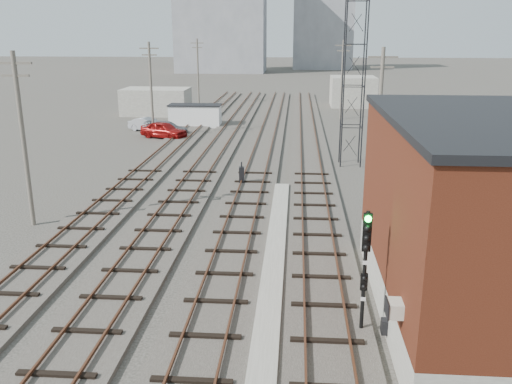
# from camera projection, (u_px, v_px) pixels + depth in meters

# --- Properties ---
(ground) EXTENTS (320.00, 320.00, 0.00)m
(ground) POSITION_uv_depth(u_px,v_px,m) (286.00, 116.00, 66.18)
(ground) COLOR #282621
(ground) RESTS_ON ground
(track_right) EXTENTS (3.20, 90.00, 0.39)m
(track_right) POSITION_uv_depth(u_px,v_px,m) (309.00, 152.00, 45.89)
(track_right) COLOR #332D28
(track_right) RESTS_ON ground
(track_mid_right) EXTENTS (3.20, 90.00, 0.39)m
(track_mid_right) POSITION_uv_depth(u_px,v_px,m) (262.00, 151.00, 46.18)
(track_mid_right) COLOR #332D28
(track_mid_right) RESTS_ON ground
(track_mid_left) EXTENTS (3.20, 90.00, 0.39)m
(track_mid_left) POSITION_uv_depth(u_px,v_px,m) (216.00, 150.00, 46.47)
(track_mid_left) COLOR #332D28
(track_mid_left) RESTS_ON ground
(track_left) EXTENTS (3.20, 90.00, 0.39)m
(track_left) POSITION_uv_depth(u_px,v_px,m) (170.00, 150.00, 46.76)
(track_left) COLOR #332D28
(track_left) RESTS_ON ground
(platform_curb) EXTENTS (0.90, 28.00, 0.26)m
(platform_curb) POSITION_uv_depth(u_px,v_px,m) (272.00, 280.00, 22.13)
(platform_curb) COLOR gray
(platform_curb) RESTS_ON ground
(brick_building) EXTENTS (6.54, 12.20, 7.22)m
(brick_building) POSITION_uv_depth(u_px,v_px,m) (472.00, 220.00, 18.72)
(brick_building) COLOR gray
(brick_building) RESTS_ON ground
(lattice_tower) EXTENTS (1.60, 1.60, 15.00)m
(lattice_tower) POSITION_uv_depth(u_px,v_px,m) (354.00, 65.00, 39.75)
(lattice_tower) COLOR black
(lattice_tower) RESTS_ON ground
(utility_pole_left_a) EXTENTS (1.80, 0.24, 9.00)m
(utility_pole_left_a) POSITION_uv_depth(u_px,v_px,m) (23.00, 136.00, 27.48)
(utility_pole_left_a) COLOR #595147
(utility_pole_left_a) RESTS_ON ground
(utility_pole_left_b) EXTENTS (1.80, 0.24, 9.00)m
(utility_pole_left_b) POSITION_uv_depth(u_px,v_px,m) (151.00, 87.00, 51.38)
(utility_pole_left_b) COLOR #595147
(utility_pole_left_b) RESTS_ON ground
(utility_pole_left_c) EXTENTS (1.80, 0.24, 9.00)m
(utility_pole_left_c) POSITION_uv_depth(u_px,v_px,m) (198.00, 70.00, 75.28)
(utility_pole_left_c) COLOR #595147
(utility_pole_left_c) RESTS_ON ground
(utility_pole_right_a) EXTENTS (1.80, 0.24, 9.00)m
(utility_pole_right_a) POSITION_uv_depth(u_px,v_px,m) (379.00, 116.00, 33.76)
(utility_pole_right_a) COLOR #595147
(utility_pole_right_a) RESTS_ON ground
(utility_pole_right_b) EXTENTS (1.80, 0.24, 9.00)m
(utility_pole_right_b) POSITION_uv_depth(u_px,v_px,m) (342.00, 78.00, 62.44)
(utility_pole_right_b) COLOR #595147
(utility_pole_right_b) RESTS_ON ground
(apartment_left) EXTENTS (22.00, 14.00, 30.00)m
(apartment_left) POSITION_uv_depth(u_px,v_px,m) (221.00, 10.00, 134.93)
(apartment_left) COLOR gray
(apartment_left) RESTS_ON ground
(apartment_right) EXTENTS (16.00, 12.00, 26.00)m
(apartment_right) POSITION_uv_depth(u_px,v_px,m) (323.00, 20.00, 147.97)
(apartment_right) COLOR gray
(apartment_right) RESTS_ON ground
(shed_left) EXTENTS (8.00, 5.00, 3.20)m
(shed_left) POSITION_uv_depth(u_px,v_px,m) (156.00, 102.00, 66.88)
(shed_left) COLOR gray
(shed_left) RESTS_ON ground
(shed_right) EXTENTS (6.00, 6.00, 4.00)m
(shed_right) POSITION_uv_depth(u_px,v_px,m) (353.00, 91.00, 74.53)
(shed_right) COLOR gray
(shed_right) RESTS_ON ground
(signal_mast) EXTENTS (0.40, 0.42, 4.37)m
(signal_mast) POSITION_uv_depth(u_px,v_px,m) (365.00, 262.00, 17.71)
(signal_mast) COLOR gray
(signal_mast) RESTS_ON ground
(switch_stand) EXTENTS (0.38, 0.38, 1.49)m
(switch_stand) POSITION_uv_depth(u_px,v_px,m) (242.00, 175.00, 36.05)
(switch_stand) COLOR black
(switch_stand) RESTS_ON ground
(site_trailer) EXTENTS (5.67, 2.53, 2.38)m
(site_trailer) POSITION_uv_depth(u_px,v_px,m) (195.00, 115.00, 58.58)
(site_trailer) COLOR white
(site_trailer) RESTS_ON ground
(car_red) EXTENTS (5.01, 3.44, 1.58)m
(car_red) POSITION_uv_depth(u_px,v_px,m) (164.00, 130.00, 52.20)
(car_red) COLOR maroon
(car_red) RESTS_ON ground
(car_silver) EXTENTS (4.40, 2.78, 1.37)m
(car_silver) POSITION_uv_depth(u_px,v_px,m) (148.00, 124.00, 55.91)
(car_silver) COLOR #A3A5AB
(car_silver) RESTS_ON ground
(car_grey) EXTENTS (4.79, 2.90, 1.30)m
(car_grey) POSITION_uv_depth(u_px,v_px,m) (167.00, 128.00, 54.04)
(car_grey) COLOR slate
(car_grey) RESTS_ON ground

